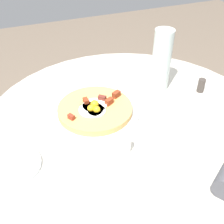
{
  "coord_description": "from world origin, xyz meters",
  "views": [
    {
      "loc": [
        0.33,
        0.66,
        1.31
      ],
      "look_at": [
        0.05,
        -0.03,
        0.72
      ],
      "focal_mm": 44.19,
      "sensor_mm": 36.0,
      "label": 1
    }
  ],
  "objects": [
    {
      "name": "water_bottle",
      "position": [
        -0.19,
        -0.14,
        0.82
      ],
      "size": [
        0.07,
        0.07,
        0.24
      ],
      "primitive_type": "cylinder",
      "color": "silver",
      "rests_on": "dining_table"
    },
    {
      "name": "pepper_shaker",
      "position": [
        -0.33,
        -0.05,
        0.73
      ],
      "size": [
        0.03,
        0.03,
        0.05
      ],
      "primitive_type": "cylinder",
      "color": "#3F3833",
      "rests_on": "dining_table"
    },
    {
      "name": "fork",
      "position": [
        -0.09,
        0.11,
        0.71
      ],
      "size": [
        0.18,
        0.07,
        0.0
      ],
      "primitive_type": "cube",
      "rotation": [
        0.0,
        0.0,
        0.31
      ],
      "color": "silver",
      "rests_on": "napkin"
    },
    {
      "name": "breakfast_pizza",
      "position": [
        0.1,
        -0.07,
        0.73
      ],
      "size": [
        0.26,
        0.26,
        0.05
      ],
      "color": "tan",
      "rests_on": "pizza_plate"
    },
    {
      "name": "knife",
      "position": [
        -0.1,
        0.14,
        0.71
      ],
      "size": [
        0.18,
        0.07,
        0.0
      ],
      "primitive_type": "cube",
      "rotation": [
        0.0,
        0.0,
        0.31
      ],
      "color": "silver",
      "rests_on": "napkin"
    },
    {
      "name": "napkin",
      "position": [
        -0.09,
        0.13,
        0.7
      ],
      "size": [
        0.2,
        0.18,
        0.0
      ],
      "primitive_type": "cube",
      "rotation": [
        0.0,
        0.0,
        0.31
      ],
      "color": "white",
      "rests_on": "dining_table"
    },
    {
      "name": "pizza_plate",
      "position": [
        0.1,
        -0.07,
        0.71
      ],
      "size": [
        0.31,
        0.31,
        0.01
      ],
      "primitive_type": "cylinder",
      "color": "white",
      "rests_on": "dining_table"
    },
    {
      "name": "salt_shaker",
      "position": [
        0.07,
        0.14,
        0.73
      ],
      "size": [
        0.03,
        0.03,
        0.05
      ],
      "primitive_type": "cylinder",
      "color": "white",
      "rests_on": "dining_table"
    },
    {
      "name": "bread_plate",
      "position": [
        0.4,
        0.07,
        0.71
      ],
      "size": [
        0.16,
        0.16,
        0.01
      ],
      "primitive_type": "cylinder",
      "color": "white",
      "rests_on": "dining_table"
    },
    {
      "name": "dining_table",
      "position": [
        0.0,
        0.0,
        0.54
      ],
      "size": [
        1.02,
        1.02,
        0.7
      ],
      "color": "beige",
      "rests_on": "ground_plane"
    }
  ]
}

